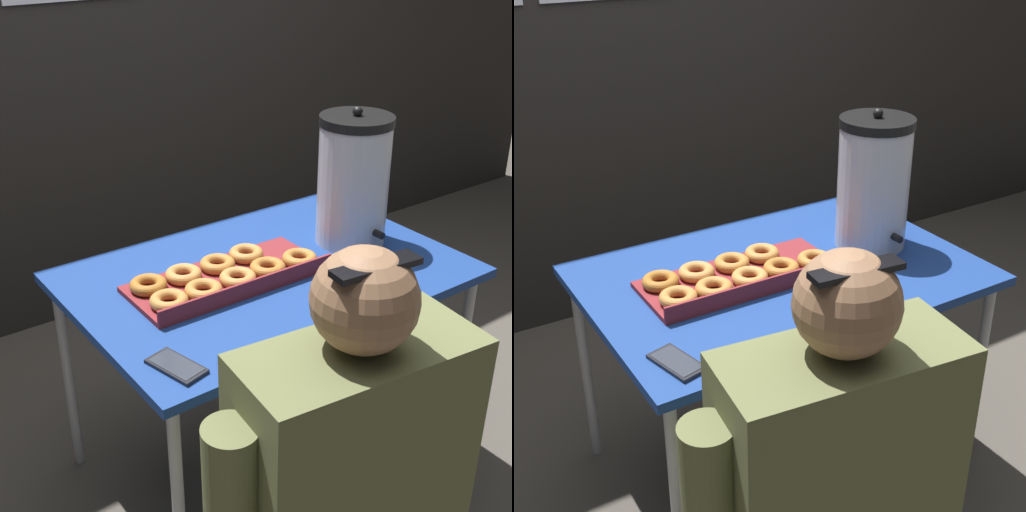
# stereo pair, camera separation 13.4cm
# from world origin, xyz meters

# --- Properties ---
(ground_plane) EXTENTS (12.00, 12.00, 0.00)m
(ground_plane) POSITION_xyz_m (0.00, 0.00, 0.00)
(ground_plane) COLOR #4C473F
(folding_table) EXTENTS (1.14, 0.79, 0.71)m
(folding_table) POSITION_xyz_m (0.00, 0.00, 0.66)
(folding_table) COLOR navy
(folding_table) RESTS_ON ground
(donut_box) EXTENTS (0.59, 0.26, 0.05)m
(donut_box) POSITION_xyz_m (-0.14, 0.01, 0.73)
(donut_box) COLOR maroon
(donut_box) RESTS_ON folding_table
(coffee_urn) EXTENTS (0.23, 0.26, 0.44)m
(coffee_urn) POSITION_xyz_m (0.34, 0.01, 0.92)
(coffee_urn) COLOR silver
(coffee_urn) RESTS_ON folding_table
(cell_phone) EXTENTS (0.11, 0.16, 0.01)m
(cell_phone) POSITION_xyz_m (-0.47, -0.27, 0.72)
(cell_phone) COLOR black
(cell_phone) RESTS_ON folding_table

